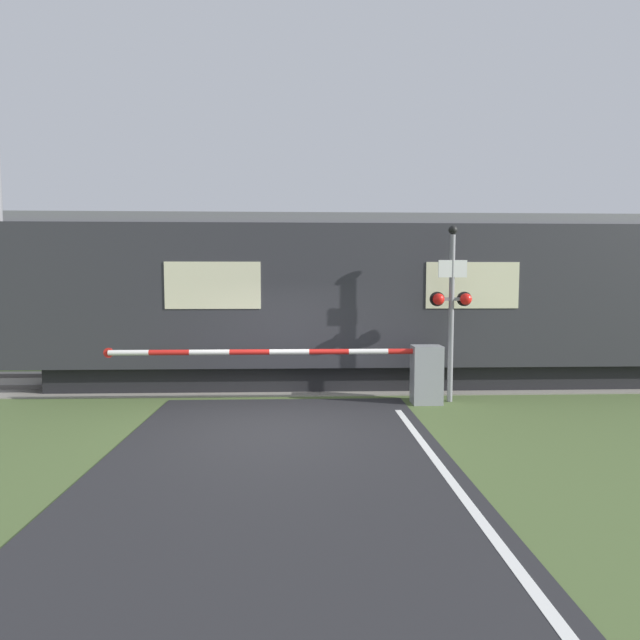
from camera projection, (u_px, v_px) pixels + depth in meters
name	position (u px, v px, depth m)	size (l,w,h in m)	color
ground_plane	(282.00, 427.00, 8.56)	(80.00, 80.00, 0.00)	#4C6033
track_bed	(288.00, 381.00, 12.44)	(36.00, 3.20, 0.13)	gray
train	(452.00, 300.00, 12.44)	(20.60, 2.97, 4.01)	black
crossing_barrier	(396.00, 370.00, 10.18)	(6.82, 0.44, 1.20)	gray
signal_post	(452.00, 302.00, 10.27)	(0.87, 0.26, 3.65)	gray
catenary_pole	(0.00, 250.00, 14.35)	(0.20, 1.90, 6.51)	slate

